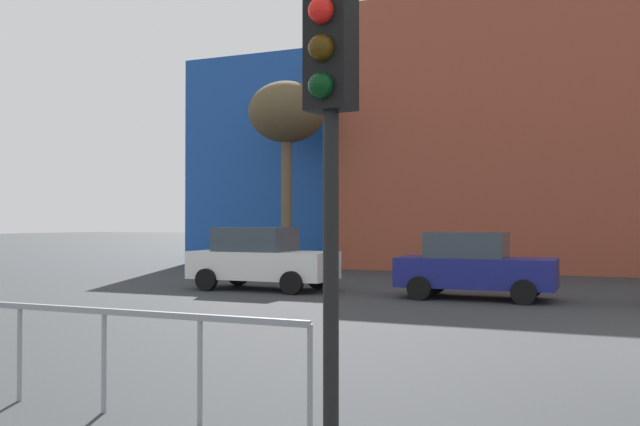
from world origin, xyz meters
TOP-DOWN VIEW (x-y plane):
  - building_backdrop at (-2.30, 21.27)m, footprint 35.27×13.02m
  - parked_car_0 at (-11.10, 6.09)m, footprint 4.04×1.99m
  - parked_car_1 at (-5.18, 6.09)m, footprint 3.80×1.87m
  - traffic_light_near_left at (-4.07, -6.18)m, footprint 0.39×0.38m
  - bare_tree_0 at (-13.74, 13.23)m, footprint 3.01×3.01m
  - pedestrian_railing at (-7.86, -5.53)m, footprint 6.74×0.06m

SIDE VIEW (x-z plane):
  - pedestrian_railing at x=-7.86m, z-range 0.27..1.30m
  - parked_car_1 at x=-5.18m, z-range 0.00..1.64m
  - parked_car_0 at x=-11.10m, z-range 0.00..1.75m
  - traffic_light_near_left at x=-4.07m, z-range 0.86..4.49m
  - building_backdrop at x=-2.30m, z-range -1.22..11.58m
  - bare_tree_0 at x=-13.74m, z-range 2.38..9.83m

